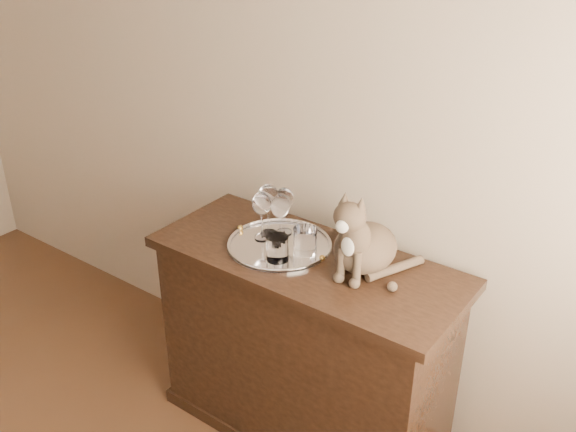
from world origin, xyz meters
name	(u,v)px	position (x,y,z in m)	size (l,w,h in m)	color
wall_back	(232,81)	(0.00, 2.25, 1.35)	(4.00, 0.10, 2.70)	#BBA78C
sideboard	(305,348)	(0.60, 1.94, 0.42)	(1.20, 0.50, 0.85)	black
tray	(279,246)	(0.47, 1.94, 0.85)	(0.40, 0.40, 0.01)	white
wine_glass_a	(269,210)	(0.39, 1.99, 0.96)	(0.08, 0.08, 0.21)	white
wine_glass_b	(284,211)	(0.43, 2.03, 0.95)	(0.07, 0.07, 0.19)	silver
wine_glass_c	(262,215)	(0.39, 1.95, 0.96)	(0.07, 0.07, 0.20)	white
wine_glass_d	(280,218)	(0.45, 1.98, 0.95)	(0.07, 0.07, 0.19)	white
tumbler_a	(277,248)	(0.53, 1.86, 0.90)	(0.08, 0.08, 0.09)	silver
tumbler_c	(305,240)	(0.58, 1.96, 0.91)	(0.09, 0.09, 0.10)	white
cat	(367,227)	(0.81, 2.00, 1.02)	(0.33, 0.31, 0.34)	brown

